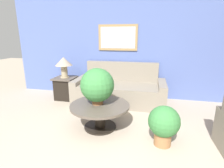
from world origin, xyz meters
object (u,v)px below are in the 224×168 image
(coffee_table, at_px, (100,111))
(potted_plant_on_table, at_px, (97,85))
(potted_plant_floor, at_px, (164,123))
(table_lamp, at_px, (64,63))
(couch_main, at_px, (119,90))
(side_table, at_px, (66,88))

(coffee_table, distance_m, potted_plant_on_table, 0.47)
(potted_plant_on_table, distance_m, potted_plant_floor, 1.25)
(table_lamp, distance_m, potted_plant_on_table, 1.78)
(potted_plant_on_table, xyz_separation_m, potted_plant_floor, (1.13, -0.33, -0.43))
(couch_main, xyz_separation_m, coffee_table, (-0.11, -1.36, 0.02))
(couch_main, relative_size, table_lamp, 4.24)
(coffee_table, distance_m, potted_plant_floor, 1.13)
(coffee_table, bearing_deg, couch_main, 85.23)
(couch_main, distance_m, potted_plant_on_table, 1.42)
(couch_main, distance_m, potted_plant_floor, 1.92)
(side_table, xyz_separation_m, potted_plant_on_table, (1.27, -1.24, 0.49))
(coffee_table, bearing_deg, potted_plant_on_table, 147.03)
(side_table, distance_m, potted_plant_on_table, 1.84)
(couch_main, bearing_deg, coffee_table, -94.77)
(potted_plant_on_table, bearing_deg, table_lamp, 135.54)
(table_lamp, xyz_separation_m, potted_plant_on_table, (1.27, -1.24, -0.16))
(table_lamp, height_order, potted_plant_floor, table_lamp)
(coffee_table, relative_size, side_table, 1.82)
(coffee_table, distance_m, side_table, 1.83)
(coffee_table, bearing_deg, table_lamp, 135.89)
(couch_main, bearing_deg, side_table, -176.67)
(side_table, xyz_separation_m, potted_plant_floor, (2.40, -1.58, 0.06))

